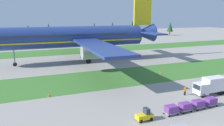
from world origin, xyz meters
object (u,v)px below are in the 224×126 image
catering_truck (211,85)px  taxiway_marker_1 (160,73)px  baggage_tug (145,115)px  ground_crew_marshaller (185,91)px  taxiway_marker_0 (49,95)px  airliner (77,37)px  cargo_dolly_lead (171,109)px  cargo_dolly_second (185,106)px  cargo_dolly_third (198,104)px  taxiway_marker_2 (153,75)px  cargo_dolly_fourth (211,101)px

catering_truck → taxiway_marker_1: (-0.64, 16.84, -1.65)m
baggage_tug → taxiway_marker_1: baggage_tug is taller
ground_crew_marshaller → taxiway_marker_0: bearing=-18.5°
airliner → ground_crew_marshaller: size_ratio=41.54×
baggage_tug → catering_truck: bearing=-76.6°
cargo_dolly_lead → cargo_dolly_second: size_ratio=1.00×
baggage_tug → cargo_dolly_lead: size_ratio=1.18×
cargo_dolly_third → ground_crew_marshaller: 6.57m
cargo_dolly_lead → taxiway_marker_2: (9.56, 20.91, -0.63)m
cargo_dolly_lead → cargo_dolly_third: (5.80, 0.18, 0.00)m
cargo_dolly_fourth → ground_crew_marshaller: size_ratio=1.29×
cargo_dolly_second → catering_truck: (10.20, 4.65, 1.03)m
cargo_dolly_lead → taxiway_marker_1: (12.46, 21.58, -0.61)m
cargo_dolly_fourth → taxiway_marker_1: cargo_dolly_fourth is taller
baggage_tug → taxiway_marker_2: baggage_tug is taller
airliner → baggage_tug: (-0.36, -46.55, -7.88)m
cargo_dolly_second → cargo_dolly_fourth: bearing=-90.0°
catering_truck → taxiway_marker_2: 16.64m
taxiway_marker_1 → cargo_dolly_second: bearing=-114.0°
cargo_dolly_second → ground_crew_marshaller: size_ratio=1.29×
airliner → cargo_dolly_third: (10.46, -46.22, -7.78)m
ground_crew_marshaller → taxiway_marker_2: (1.49, 14.57, -0.66)m
taxiway_marker_0 → taxiway_marker_1: taxiway_marker_0 is taller
airliner → taxiway_marker_2: (14.23, -25.48, -8.41)m
catering_truck → taxiway_marker_1: 16.93m
baggage_tug → cargo_dolly_second: bearing=-90.0°
baggage_tug → cargo_dolly_fourth: size_ratio=1.18×
ground_crew_marshaller → cargo_dolly_fourth: bearing=97.5°
catering_truck → cargo_dolly_fourth: bearing=136.3°
baggage_tug → cargo_dolly_lead: (5.02, 0.15, 0.10)m
airliner → cargo_dolly_second: bearing=-169.4°
catering_truck → ground_crew_marshaller: bearing=73.2°
catering_truck → taxiway_marker_0: size_ratio=10.25×
catering_truck → baggage_tug: bearing=106.0°
cargo_dolly_lead → cargo_dolly_second: (2.90, 0.09, 0.00)m
catering_truck → cargo_dolly_lead: bearing=110.8°
cargo_dolly_fourth → taxiway_marker_0: (-26.47, 15.57, -0.58)m
cargo_dolly_fourth → catering_truck: bearing=-46.3°
baggage_tug → cargo_dolly_lead: bearing=-90.0°
cargo_dolly_third → baggage_tug: bearing=90.0°
cargo_dolly_third → cargo_dolly_fourth: size_ratio=1.00×
ground_crew_marshaller → cargo_dolly_third: bearing=71.4°
taxiway_marker_0 → catering_truck: bearing=-19.8°
cargo_dolly_third → taxiway_marker_0: bearing=54.7°
airliner → cargo_dolly_second: size_ratio=32.20×
cargo_dolly_fourth → ground_crew_marshaller: 6.11m
airliner → cargo_dolly_fourth: bearing=-162.5°
cargo_dolly_second → cargo_dolly_third: same height
baggage_tug → cargo_dolly_lead: 5.03m
baggage_tug → cargo_dolly_second: size_ratio=1.18×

